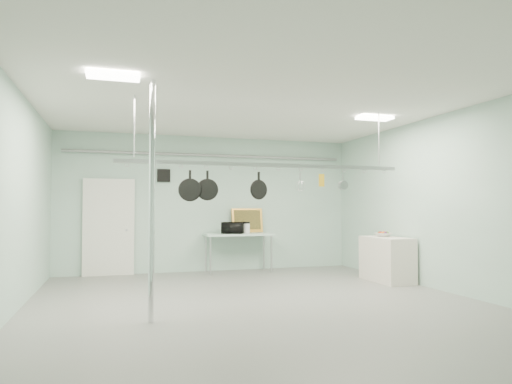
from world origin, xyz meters
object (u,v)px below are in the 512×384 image
object	(u,v)px
side_cabinet	(387,259)
skillet_left	(190,185)
chrome_pole	(152,200)
prep_table	(238,236)
pot_rack	(267,163)
fruit_bowl	(383,235)
microwave	(233,228)
coffee_canister	(246,228)
skillet_mid	(207,185)
skillet_right	(259,185)

from	to	relation	value
side_cabinet	skillet_left	xyz separation A→B (m)	(-4.21, -1.10, 1.40)
chrome_pole	prep_table	world-z (taller)	chrome_pole
pot_rack	fruit_bowl	distance (m)	3.49
microwave	fruit_bowl	xyz separation A→B (m)	(2.75, -1.92, -0.10)
coffee_canister	skillet_mid	xyz separation A→B (m)	(-1.55, -3.21, 0.84)
chrome_pole	pot_rack	world-z (taller)	chrome_pole
skillet_left	skillet_right	size ratio (longest dim) A/B	1.08
fruit_bowl	skillet_right	world-z (taller)	skillet_right
chrome_pole	skillet_right	world-z (taller)	chrome_pole
prep_table	microwave	bearing A→B (deg)	-145.92
skillet_left	skillet_right	distance (m)	1.12
coffee_canister	skillet_right	xyz separation A→B (m)	(-0.70, -3.21, 0.84)
fruit_bowl	skillet_mid	bearing A→B (deg)	-162.26
microwave	skillet_right	world-z (taller)	skillet_right
coffee_canister	chrome_pole	bearing A→B (deg)	-120.98
prep_table	pot_rack	xyz separation A→B (m)	(-0.40, -3.30, 1.40)
microwave	skillet_mid	world-z (taller)	skillet_mid
chrome_pole	microwave	size ratio (longest dim) A/B	6.68
side_cabinet	pot_rack	bearing A→B (deg)	-159.55
pot_rack	skillet_mid	distance (m)	1.05
chrome_pole	skillet_right	xyz separation A→B (m)	(1.76, 0.90, 0.26)
pot_rack	skillet_right	bearing A→B (deg)	180.00
fruit_bowl	skillet_left	world-z (taller)	skillet_left
coffee_canister	side_cabinet	bearing A→B (deg)	-41.49
side_cabinet	skillet_right	bearing A→B (deg)	-160.39
pot_rack	microwave	size ratio (longest dim) A/B	10.02
side_cabinet	fruit_bowl	world-z (taller)	fruit_bowl
fruit_bowl	skillet_right	bearing A→B (deg)	-157.88
fruit_bowl	skillet_mid	xyz separation A→B (m)	(-3.96, -1.27, 0.92)
microwave	coffee_canister	distance (m)	0.34
side_cabinet	skillet_left	bearing A→B (deg)	-165.35
chrome_pole	pot_rack	bearing A→B (deg)	25.35
pot_rack	skillet_mid	size ratio (longest dim) A/B	10.46
prep_table	side_cabinet	world-z (taller)	prep_table
prep_table	microwave	xyz separation A→B (m)	(-0.17, -0.12, 0.21)
chrome_pole	skillet_right	distance (m)	2.00
pot_rack	prep_table	bearing A→B (deg)	83.09
skillet_mid	coffee_canister	bearing A→B (deg)	74.06
pot_rack	skillet_left	distance (m)	1.31
pot_rack	coffee_canister	bearing A→B (deg)	79.98
chrome_pole	coffee_canister	distance (m)	4.83
skillet_right	skillet_mid	bearing A→B (deg)	164.35
coffee_canister	fruit_bowl	distance (m)	3.10
skillet_mid	prep_table	bearing A→B (deg)	77.10
skillet_right	side_cabinet	bearing A→B (deg)	3.95
pot_rack	fruit_bowl	bearing A→B (deg)	23.04
chrome_pole	coffee_canister	bearing A→B (deg)	59.02
microwave	fruit_bowl	world-z (taller)	microwave
microwave	chrome_pole	bearing A→B (deg)	86.18
fruit_bowl	prep_table	bearing A→B (deg)	141.79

